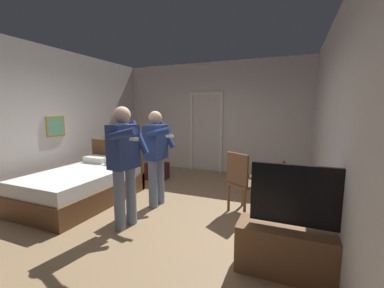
{
  "coord_description": "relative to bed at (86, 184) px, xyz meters",
  "views": [
    {
      "loc": [
        2.01,
        -3.2,
        1.66
      ],
      "look_at": [
        0.58,
        0.27,
        1.13
      ],
      "focal_mm": 22.82,
      "sensor_mm": 36.0,
      "label": 1
    }
  ],
  "objects": [
    {
      "name": "ground_plane",
      "position": [
        1.45,
        -0.06,
        -0.3
      ],
      "size": [
        6.76,
        6.76,
        0.0
      ],
      "primitive_type": "plane",
      "color": "#997A56"
    },
    {
      "name": "person_blue_shirt",
      "position": [
        1.33,
        -0.56,
        0.68
      ],
      "size": [
        0.63,
        0.62,
        1.7
      ],
      "color": "slate",
      "rests_on": "ground_plane"
    },
    {
      "name": "bottle_on_table",
      "position": [
        3.38,
        0.25,
        0.51
      ],
      "size": [
        0.06,
        0.06,
        0.27
      ],
      "color": "#3D3419",
      "rests_on": "side_table"
    },
    {
      "name": "wall_right",
      "position": [
        3.98,
        -0.06,
        1.14
      ],
      "size": [
        0.12,
        6.39,
        2.89
      ],
      "primitive_type": "cube",
      "color": "silver",
      "rests_on": "ground_plane"
    },
    {
      "name": "tv_flatscreen",
      "position": [
        3.62,
        -0.76,
        0.01
      ],
      "size": [
        1.29,
        0.4,
        1.14
      ],
      "color": "brown",
      "rests_on": "ground_plane"
    },
    {
      "name": "laptop",
      "position": [
        3.21,
        0.29,
        0.45
      ],
      "size": [
        0.35,
        0.36,
        0.16
      ],
      "color": "black",
      "rests_on": "side_table"
    },
    {
      "name": "wooden_chair",
      "position": [
        2.74,
        0.54,
        0.24
      ],
      "size": [
        0.57,
        0.57,
        0.99
      ],
      "color": "brown",
      "rests_on": "ground_plane"
    },
    {
      "name": "person_striped_shirt",
      "position": [
        1.33,
        0.3,
        0.64
      ],
      "size": [
        0.61,
        0.56,
        1.64
      ],
      "color": "slate",
      "rests_on": "ground_plane"
    },
    {
      "name": "doorway_frame",
      "position": [
        1.29,
        3.0,
        0.92
      ],
      "size": [
        0.93,
        0.08,
        2.13
      ],
      "color": "white",
      "rests_on": "ground_plane"
    },
    {
      "name": "suitcase_dark",
      "position": [
        0.49,
        1.72,
        -0.11
      ],
      "size": [
        0.53,
        0.42,
        0.39
      ],
      "primitive_type": "cube",
      "rotation": [
        0.0,
        0.0,
        0.06
      ],
      "color": "#4C1919",
      "rests_on": "ground_plane"
    },
    {
      "name": "side_table",
      "position": [
        3.24,
        0.33,
        0.17
      ],
      "size": [
        0.66,
        0.66,
        0.7
      ],
      "color": "#4C331E",
      "rests_on": "ground_plane"
    },
    {
      "name": "wall_left",
      "position": [
        -1.08,
        -0.06,
        1.14
      ],
      "size": [
        0.15,
        6.39,
        2.89
      ],
      "color": "silver",
      "rests_on": "ground_plane"
    },
    {
      "name": "bed",
      "position": [
        0.0,
        0.0,
        0.0
      ],
      "size": [
        1.31,
        2.04,
        1.02
      ],
      "color": "brown",
      "rests_on": "ground_plane"
    },
    {
      "name": "wall_back",
      "position": [
        1.45,
        3.08,
        1.14
      ],
      "size": [
        5.18,
        0.12,
        2.89
      ],
      "primitive_type": "cube",
      "color": "silver",
      "rests_on": "ground_plane"
    }
  ]
}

